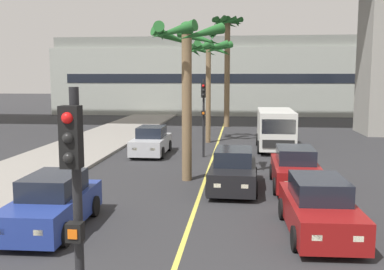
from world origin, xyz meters
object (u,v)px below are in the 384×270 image
at_px(car_queue_third, 151,142).
at_px(traffic_light_median_near, 76,206).
at_px(car_queue_fifth, 53,204).
at_px(car_queue_front, 319,208).
at_px(traffic_light_median_far, 204,107).
at_px(delivery_van, 275,128).
at_px(car_queue_fourth, 233,171).
at_px(palm_tree_far_median, 209,56).
at_px(car_queue_second, 295,169).
at_px(palm_tree_mid_median, 227,44).
at_px(palm_tree_near_median, 187,56).

xyz_separation_m(car_queue_third, traffic_light_median_near, (2.87, -19.09, 1.99)).
bearing_deg(car_queue_fifth, car_queue_front, 2.99).
height_order(car_queue_front, traffic_light_median_far, traffic_light_median_far).
xyz_separation_m(car_queue_fifth, traffic_light_median_near, (3.24, -6.64, 1.99)).
height_order(delivery_van, traffic_light_median_far, traffic_light_median_far).
distance_m(car_queue_fourth, car_queue_fifth, 7.19).
bearing_deg(palm_tree_far_median, car_queue_second, -69.88).
relative_size(car_queue_fifth, palm_tree_mid_median, 0.44).
height_order(car_queue_front, car_queue_second, same).
distance_m(traffic_light_median_far, palm_tree_far_median, 6.24).
xyz_separation_m(car_queue_fifth, palm_tree_mid_median, (4.11, 26.81, 6.33)).
distance_m(car_queue_fourth, traffic_light_median_near, 12.07).
xyz_separation_m(delivery_van, palm_tree_near_median, (-4.28, -8.39, 3.88)).
relative_size(palm_tree_mid_median, palm_tree_far_median, 1.41).
distance_m(car_queue_third, palm_tree_near_median, 7.96).
xyz_separation_m(car_queue_fifth, palm_tree_near_median, (3.08, 6.43, 4.45)).
distance_m(car_queue_fifth, traffic_light_median_near, 7.65).
distance_m(car_queue_third, traffic_light_median_near, 19.40).
height_order(car_queue_second, traffic_light_median_near, traffic_light_median_near).
relative_size(traffic_light_median_near, palm_tree_far_median, 0.63).
relative_size(traffic_light_median_near, palm_tree_near_median, 0.64).
height_order(car_queue_second, palm_tree_mid_median, palm_tree_mid_median).
bearing_deg(car_queue_second, delivery_van, 90.58).
distance_m(car_queue_front, palm_tree_far_median, 18.19).
distance_m(car_queue_third, car_queue_fourth, 8.69).
xyz_separation_m(car_queue_front, delivery_van, (-0.10, 14.43, 0.57)).
height_order(palm_tree_near_median, palm_tree_mid_median, palm_tree_mid_median).
distance_m(car_queue_fourth, palm_tree_mid_median, 22.61).
bearing_deg(palm_tree_mid_median, car_queue_fifth, -98.72).
height_order(car_queue_front, palm_tree_far_median, palm_tree_far_median).
bearing_deg(palm_tree_near_median, car_queue_front, -54.02).
height_order(palm_tree_mid_median, palm_tree_far_median, palm_tree_mid_median).
bearing_deg(palm_tree_near_median, delivery_van, 62.97).
relative_size(car_queue_third, car_queue_fifth, 0.99).
xyz_separation_m(traffic_light_median_far, palm_tree_near_median, (-0.25, -5.44, 2.46)).
relative_size(car_queue_second, car_queue_fourth, 1.00).
bearing_deg(car_queue_front, palm_tree_mid_median, 97.24).
distance_m(traffic_light_median_near, palm_tree_mid_median, 33.74).
height_order(car_queue_third, palm_tree_mid_median, palm_tree_mid_median).
height_order(car_queue_third, delivery_van, delivery_van).
height_order(car_queue_fourth, traffic_light_median_near, traffic_light_median_near).
xyz_separation_m(car_queue_front, car_queue_fourth, (-2.43, 4.73, 0.00)).
distance_m(car_queue_front, car_queue_second, 5.35).
bearing_deg(traffic_light_median_near, palm_tree_mid_median, 88.51).
height_order(traffic_light_median_near, palm_tree_near_median, palm_tree_near_median).
height_order(car_queue_front, car_queue_fourth, same).
height_order(delivery_van, palm_tree_near_median, palm_tree_near_median).
xyz_separation_m(car_queue_front, traffic_light_median_far, (-4.14, 11.48, 1.99)).
bearing_deg(traffic_light_median_far, car_queue_third, 169.03).
bearing_deg(car_queue_fourth, delivery_van, 76.52).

